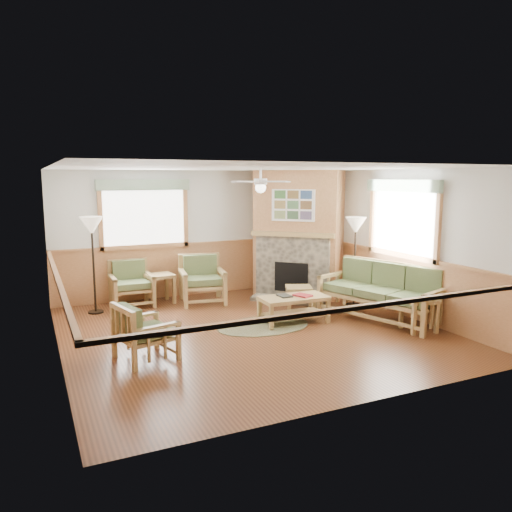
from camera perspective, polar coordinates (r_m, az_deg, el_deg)
name	(u,v)px	position (r m, az deg, el deg)	size (l,w,h in m)	color
floor	(252,331)	(8.45, -0.48, -8.61)	(6.00, 6.00, 0.01)	#562D17
ceiling	(252,168)	(8.06, -0.50, 10.05)	(6.00, 6.00, 0.01)	white
wall_back	(195,233)	(10.93, -6.98, 2.60)	(6.00, 0.02, 2.70)	silver
wall_front	(364,288)	(5.59, 12.29, -3.59)	(6.00, 0.02, 2.70)	silver
wall_left	(55,265)	(7.45, -22.03, -0.94)	(0.02, 6.00, 2.70)	silver
wall_right	(397,242)	(9.76, 15.78, 1.57)	(0.02, 6.00, 2.70)	silver
wainscot	(252,299)	(8.30, -0.48, -4.96)	(6.00, 6.00, 1.10)	#AE7547
fireplace	(299,233)	(10.89, 4.92, 2.61)	(2.20, 2.20, 2.70)	#AE7547
window_back	(143,178)	(10.54, -12.80, 8.64)	(1.90, 0.16, 1.50)	white
window_right	(405,178)	(9.51, 16.69, 8.48)	(0.16, 1.90, 1.50)	white
ceiling_fan	(261,171)	(8.46, 0.53, 9.73)	(1.24, 1.24, 0.36)	white
sofa	(381,292)	(9.28, 14.06, -4.01)	(0.90, 2.21, 1.02)	#A1804B
armchair_back_left	(132,284)	(10.28, -14.04, -3.09)	(0.80, 0.80, 0.90)	#A1804B
armchair_back_right	(202,280)	(10.26, -6.16, -2.70)	(0.86, 0.86, 0.97)	#A1804B
armchair_left	(146,331)	(7.26, -12.49, -8.39)	(0.73, 0.73, 0.82)	#A1804B
coffee_table	(294,309)	(8.89, 4.32, -6.12)	(1.19, 0.59, 0.47)	#A1804B
end_table_chairs	(160,288)	(10.43, -10.93, -3.66)	(0.53, 0.51, 0.60)	#A1804B
end_table_sofa	(419,314)	(8.83, 18.11, -6.37)	(0.50, 0.48, 0.56)	#A1804B
footstool	(299,297)	(9.89, 4.90, -4.72)	(0.50, 0.50, 0.43)	#A1804B
braided_rug	(263,326)	(8.72, 0.85, -7.98)	(1.65, 1.65, 0.01)	brown
floor_lamp_left	(94,265)	(9.83, -18.08, -1.00)	(0.42, 0.42, 1.84)	black
floor_lamp_right	(355,262)	(10.08, 11.21, -0.64)	(0.41, 0.41, 1.80)	black
book_red	(303,295)	(8.86, 5.35, -4.41)	(0.22, 0.30, 0.03)	maroon
book_dark	(284,295)	(8.82, 3.27, -4.48)	(0.20, 0.27, 0.03)	#282621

